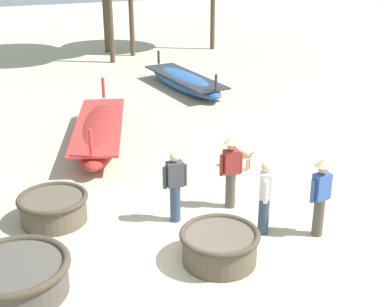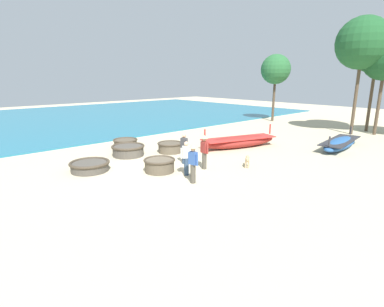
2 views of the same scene
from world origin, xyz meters
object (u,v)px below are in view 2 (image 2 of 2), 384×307
object	(u,v)px
coracle_weathered	(90,166)
fisherman_crouching	(184,148)
tree_leftmost	(363,43)
fisherman_standing_left	(204,150)
fisherman_by_coracle	(186,157)
dog	(247,160)
coracle_upturned	(170,147)
tree_tall_back	(276,70)
coracle_front_right	(159,165)
tree_rightmost	(378,50)
long_boat_green_hull	(239,141)
coracle_nearest	(125,143)
fisherman_with_hat	(193,161)
coracle_far_right	(128,150)
long_boat_blue_hull	(340,143)

from	to	relation	value
coracle_weathered	fisherman_crouching	distance (m)	4.68
fisherman_crouching	tree_leftmost	bearing A→B (deg)	80.63
coracle_weathered	fisherman_standing_left	world-z (taller)	fisherman_standing_left
fisherman_by_coracle	dog	distance (m)	3.30
fisherman_by_coracle	fisherman_standing_left	world-z (taller)	fisherman_standing_left
coracle_upturned	tree_tall_back	xyz separation A→B (m)	(-3.36, 15.88, 4.76)
tree_tall_back	fisherman_by_coracle	bearing A→B (deg)	-68.06
coracle_front_right	coracle_weathered	xyz separation A→B (m)	(-2.29, -2.42, -0.08)
tree_rightmost	long_boat_green_hull	bearing A→B (deg)	-104.75
coracle_front_right	tree_tall_back	world-z (taller)	tree_tall_back
coracle_nearest	fisherman_with_hat	bearing A→B (deg)	-8.56
tree_rightmost	fisherman_crouching	bearing A→B (deg)	-99.16
fisherman_by_coracle	fisherman_standing_left	distance (m)	1.28
coracle_weathered	tree_leftmost	bearing A→B (deg)	76.70
fisherman_standing_left	dog	size ratio (longest dim) A/B	2.82
coracle_weathered	coracle_nearest	bearing A→B (deg)	129.55
coracle_front_right	fisherman_standing_left	distance (m)	2.26
dog	tree_rightmost	size ratio (longest dim) A/B	0.07
coracle_upturned	tree_rightmost	bearing A→B (deg)	72.51
coracle_front_right	coracle_far_right	distance (m)	3.61
long_boat_green_hull	tree_rightmost	distance (m)	14.27
coracle_weathered	fisherman_standing_left	distance (m)	5.52
coracle_nearest	fisherman_standing_left	distance (m)	6.51
tree_tall_back	coracle_nearest	bearing A→B (deg)	-87.80
fisherman_crouching	dog	xyz separation A→B (m)	(2.55, 1.95, -0.46)
coracle_nearest	coracle_upturned	distance (m)	3.06
coracle_upturned	tree_leftmost	xyz separation A→B (m)	(4.90, 14.21, 6.44)
long_boat_green_hull	dog	xyz separation A→B (m)	(3.02, -3.04, -0.01)
fisherman_standing_left	dog	world-z (taller)	fisherman_standing_left
tree_rightmost	tree_leftmost	bearing A→B (deg)	-97.75
fisherman_crouching	fisherman_with_hat	xyz separation A→B (m)	(2.46, -1.63, 0.12)
coracle_far_right	fisherman_standing_left	world-z (taller)	fisherman_standing_left
coracle_far_right	long_boat_green_hull	distance (m)	6.93
fisherman_crouching	tree_tall_back	xyz separation A→B (m)	(-5.76, 16.83, 4.24)
fisherman_by_coracle	tree_rightmost	xyz separation A→B (m)	(1.34, 18.66, 5.53)
long_boat_blue_hull	fisherman_standing_left	distance (m)	9.78
tree_tall_back	coracle_weathered	bearing A→B (deg)	-80.02
fisherman_with_hat	fisherman_by_coracle	bearing A→B (deg)	153.71
coracle_upturned	dog	distance (m)	5.04
coracle_weathered	fisherman_crouching	world-z (taller)	fisherman_crouching
fisherman_crouching	coracle_far_right	bearing A→B (deg)	-158.64
fisherman_by_coracle	tree_tall_back	xyz separation A→B (m)	(-7.24, 17.98, 4.24)
long_boat_green_hull	fisherman_standing_left	distance (m)	5.22
coracle_weathered	tree_tall_back	distance (m)	21.85
coracle_front_right	dog	distance (m)	4.36
long_boat_blue_hull	fisherman_by_coracle	bearing A→B (deg)	-103.02
coracle_front_right	tree_tall_back	size ratio (longest dim) A/B	0.23
coracle_upturned	tree_tall_back	distance (m)	16.91
long_boat_green_hull	fisherman_crouching	size ratio (longest dim) A/B	3.47
coracle_front_right	coracle_weathered	distance (m)	3.33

